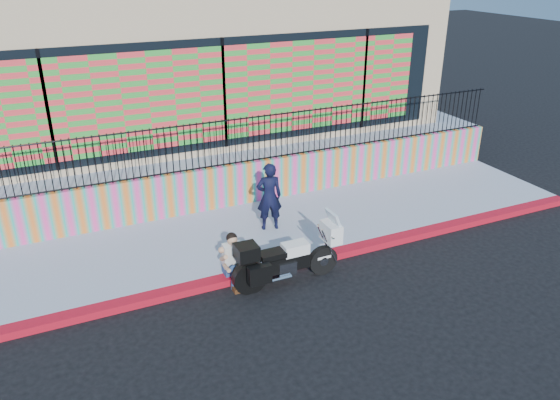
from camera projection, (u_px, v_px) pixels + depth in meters
ground at (293, 267)px, 11.66m from camera, size 90.00×90.00×0.00m
red_curb at (293, 264)px, 11.63m from camera, size 16.00×0.30×0.15m
sidewalk at (263, 231)px, 13.00m from camera, size 16.00×3.00×0.15m
mural_wall at (239, 184)px, 14.07m from camera, size 16.00×0.20×1.10m
metal_fence at (237, 141)px, 13.59m from camera, size 15.80×0.04×1.20m
elevated_platform at (185, 133)px, 18.32m from camera, size 16.00×10.00×1.25m
storefront_building at (181, 54)px, 17.07m from camera, size 14.00×8.06×4.00m
police_motorcycle at (285, 257)px, 10.86m from camera, size 2.26×0.75×1.41m
police_officer at (269, 197)px, 12.65m from camera, size 0.67×0.51×1.64m
seated_man at (235, 264)px, 10.89m from camera, size 0.54×0.71×1.06m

